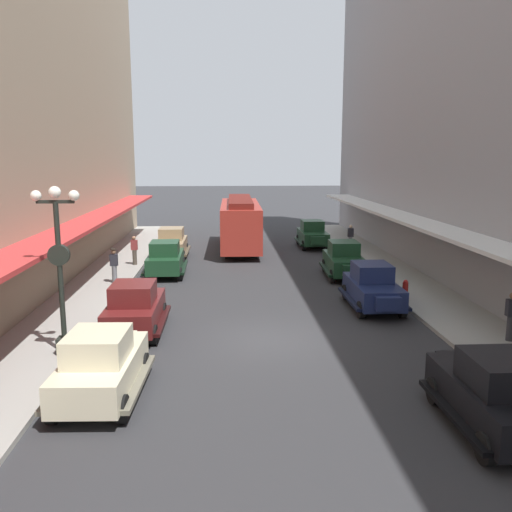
% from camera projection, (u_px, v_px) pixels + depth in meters
% --- Properties ---
extents(ground_plane, '(200.00, 200.00, 0.00)m').
position_uv_depth(ground_plane, '(267.00, 339.00, 18.42)').
color(ground_plane, '#2D2D30').
extents(sidewalk_left, '(3.00, 60.00, 0.15)m').
position_uv_depth(sidewalk_left, '(43.00, 342.00, 17.95)').
color(sidewalk_left, '#99968E').
rests_on(sidewalk_left, ground).
extents(sidewalk_right, '(3.00, 60.00, 0.15)m').
position_uv_depth(sidewalk_right, '(479.00, 333.00, 18.86)').
color(sidewalk_right, '#99968E').
rests_on(sidewalk_right, ground).
extents(parked_car_0, '(2.19, 4.28, 1.84)m').
position_uv_depth(parked_car_0, '(165.00, 258.00, 28.22)').
color(parked_car_0, '#193D23').
rests_on(parked_car_0, ground).
extents(parked_car_1, '(2.19, 4.28, 1.84)m').
position_uv_depth(parked_car_1, '(373.00, 286.00, 22.03)').
color(parked_car_1, '#19234C').
rests_on(parked_car_1, ground).
extents(parked_car_2, '(2.17, 4.27, 1.84)m').
position_uv_depth(parked_car_2, '(171.00, 243.00, 33.18)').
color(parked_car_2, '#997F5B').
rests_on(parked_car_2, ground).
extents(parked_car_3, '(2.16, 4.27, 1.84)m').
position_uv_depth(parked_car_3, '(313.00, 234.00, 37.13)').
color(parked_car_3, '#193D23').
rests_on(parked_car_3, ground).
extents(parked_car_4, '(2.29, 4.31, 1.84)m').
position_uv_depth(parked_car_4, '(101.00, 363.00, 13.76)').
color(parked_car_4, beige).
rests_on(parked_car_4, ground).
extents(parked_car_5, '(2.16, 4.27, 1.84)m').
position_uv_depth(parked_car_5, '(495.00, 391.00, 12.11)').
color(parked_car_5, black).
rests_on(parked_car_5, ground).
extents(parked_car_6, '(2.30, 4.31, 1.84)m').
position_uv_depth(parked_car_6, '(344.00, 259.00, 27.86)').
color(parked_car_6, '#193D23').
rests_on(parked_car_6, ground).
extents(parked_car_7, '(2.17, 4.27, 1.84)m').
position_uv_depth(parked_car_7, '(135.00, 307.00, 18.98)').
color(parked_car_7, '#591919').
rests_on(parked_car_7, ground).
extents(streetcar, '(2.67, 9.64, 3.46)m').
position_uv_depth(streetcar, '(240.00, 222.00, 35.94)').
color(streetcar, '#A52D23').
rests_on(streetcar, ground).
extents(lamp_post_with_clock, '(1.42, 0.44, 5.16)m').
position_uv_depth(lamp_post_with_clock, '(59.00, 264.00, 16.21)').
color(lamp_post_with_clock, black).
rests_on(lamp_post_with_clock, sidewalk_left).
extents(fire_hydrant, '(0.24, 0.24, 0.82)m').
position_uv_depth(fire_hydrant, '(405.00, 289.00, 23.11)').
color(fire_hydrant, '#B21E19').
rests_on(fire_hydrant, sidewalk_right).
extents(pedestrian_0, '(0.36, 0.24, 1.64)m').
position_uv_depth(pedestrian_0, '(351.00, 237.00, 35.26)').
color(pedestrian_0, slate).
rests_on(pedestrian_0, sidewalk_right).
extents(pedestrian_2, '(0.36, 0.24, 1.64)m').
position_uv_depth(pedestrian_2, '(511.00, 316.00, 17.69)').
color(pedestrian_2, '#2D2D33').
rests_on(pedestrian_2, sidewalk_right).
extents(pedestrian_3, '(0.36, 0.28, 1.67)m').
position_uv_depth(pedestrian_3, '(114.00, 265.00, 25.87)').
color(pedestrian_3, slate).
rests_on(pedestrian_3, sidewalk_left).
extents(pedestrian_4, '(0.36, 0.24, 1.64)m').
position_uv_depth(pedestrian_4, '(134.00, 250.00, 30.30)').
color(pedestrian_4, '#4C4238').
rests_on(pedestrian_4, sidewalk_left).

